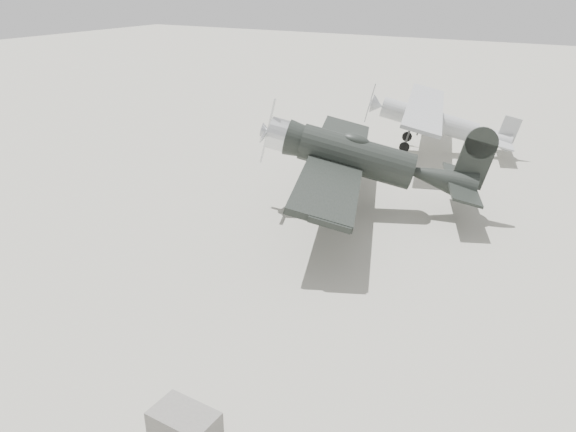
# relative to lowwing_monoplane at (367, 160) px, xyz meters

# --- Properties ---
(ground) EXTENTS (160.00, 160.00, 0.00)m
(ground) POSITION_rel_lowwing_monoplane_xyz_m (0.97, -6.35, -2.26)
(ground) COLOR #A2A090
(ground) RESTS_ON ground
(lowwing_monoplane) EXTENTS (9.65, 13.10, 4.28)m
(lowwing_monoplane) POSITION_rel_lowwing_monoplane_xyz_m (0.00, 0.00, 0.00)
(lowwing_monoplane) COLOR black
(lowwing_monoplane) RESTS_ON ground
(highwing_monoplane) EXTENTS (8.36, 11.66, 3.31)m
(highwing_monoplane) POSITION_rel_lowwing_monoplane_xyz_m (-0.03, 10.01, -0.19)
(highwing_monoplane) COLOR gray
(highwing_monoplane) RESTS_ON ground
(equipment_block) EXTENTS (1.47, 0.94, 0.72)m
(equipment_block) POSITION_rel_lowwing_monoplane_xyz_m (1.83, -14.21, -1.90)
(equipment_block) COLOR slate
(equipment_block) RESTS_ON ground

